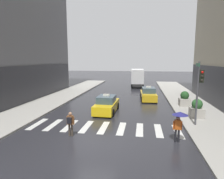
{
  "coord_description": "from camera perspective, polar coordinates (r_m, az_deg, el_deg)",
  "views": [
    {
      "loc": [
        2.8,
        -10.84,
        5.04
      ],
      "look_at": [
        -0.15,
        8.0,
        2.16
      ],
      "focal_mm": 31.2,
      "sensor_mm": 36.0,
      "label": 1
    }
  ],
  "objects": [
    {
      "name": "traffic_light_pole",
      "position": [
        15.79,
        24.21,
        1.34
      ],
      "size": [
        0.44,
        0.84,
        4.8
      ],
      "color": "#47474C",
      "rests_on": "curb_right"
    },
    {
      "name": "taxi_second",
      "position": [
        25.2,
        10.58,
        -1.42
      ],
      "size": [
        2.12,
        4.63,
        1.8
      ],
      "color": "gold",
      "rests_on": "ground"
    },
    {
      "name": "taxi_lead",
      "position": [
        19.05,
        -1.58,
        -4.51
      ],
      "size": [
        2.04,
        4.59,
        1.8
      ],
      "color": "yellow",
      "rests_on": "ground"
    },
    {
      "name": "pedestrian_with_umbrella",
      "position": [
        12.69,
        19.1,
        -8.03
      ],
      "size": [
        0.96,
        0.96,
        1.94
      ],
      "color": "black",
      "rests_on": "ground"
    },
    {
      "name": "box_truck",
      "position": [
        37.69,
        7.43,
        3.67
      ],
      "size": [
        2.53,
        7.62,
        3.35
      ],
      "color": "#2D2D2D",
      "rests_on": "ground"
    },
    {
      "name": "ground_plane",
      "position": [
        12.28,
        -5.3,
        -15.69
      ],
      "size": [
        160.0,
        160.0,
        0.0
      ],
      "primitive_type": "plane",
      "color": "#26262B"
    },
    {
      "name": "planter_mid_block",
      "position": [
        22.39,
        20.47,
        -2.69
      ],
      "size": [
        1.1,
        1.1,
        1.6
      ],
      "color": "#A8A399",
      "rests_on": "curb_right"
    },
    {
      "name": "planter_near_corner",
      "position": [
        18.39,
        23.6,
        -5.25
      ],
      "size": [
        1.1,
        1.1,
        1.6
      ],
      "color": "#A8A399",
      "rests_on": "curb_right"
    },
    {
      "name": "crosswalk_markings",
      "position": [
        14.99,
        -2.45,
        -11.05
      ],
      "size": [
        11.3,
        2.8,
        0.01
      ],
      "color": "silver",
      "rests_on": "ground"
    },
    {
      "name": "pedestrian_with_backpack",
      "position": [
        13.36,
        -12.13,
        -9.34
      ],
      "size": [
        0.55,
        0.43,
        1.65
      ],
      "color": "#473D33",
      "rests_on": "ground"
    }
  ]
}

